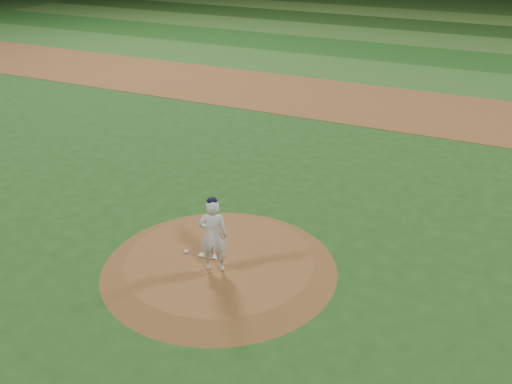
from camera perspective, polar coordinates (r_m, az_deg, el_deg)
ground at (r=13.52m, az=-3.65°, el=-7.59°), size 120.00×120.00×0.00m
infield_dirt_band at (r=25.54m, az=11.68°, el=8.57°), size 70.00×6.00×0.02m
outfield_stripe_0 at (r=30.73m, az=14.33°, el=11.25°), size 70.00×5.00×0.02m
outfield_stripe_1 at (r=35.53m, az=16.08°, el=13.00°), size 70.00×5.00×0.02m
outfield_stripe_2 at (r=40.37m, az=17.43°, el=14.32°), size 70.00×5.00×0.02m
outfield_stripe_3 at (r=45.25m, az=18.51°, el=15.35°), size 70.00×5.00×0.02m
outfield_stripe_4 at (r=50.16m, az=19.38°, el=16.17°), size 70.00×5.00×0.02m
outfield_stripe_5 at (r=55.08m, az=20.10°, el=16.85°), size 70.00×5.00×0.02m
pitchers_mound at (r=13.45m, az=-3.66°, el=-7.15°), size 5.50×5.50×0.25m
pitching_rubber at (r=13.45m, az=-4.49°, el=-6.45°), size 0.62×0.26×0.03m
rosin_bag at (r=13.66m, az=-6.98°, el=-5.92°), size 0.12×0.12×0.07m
pitcher_on_mound at (r=12.56m, az=-4.29°, el=-4.32°), size 0.75×0.62×1.81m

